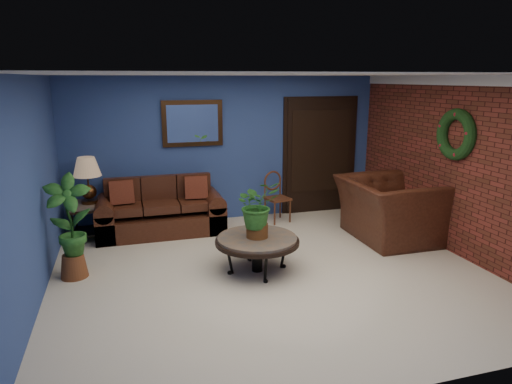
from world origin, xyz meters
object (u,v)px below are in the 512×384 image
object	(u,v)px
side_chair	(276,193)
sofa	(161,214)
table_lamp	(87,175)
armchair	(388,210)
coffee_table	(257,241)
end_table	(91,211)

from	to	relation	value
side_chair	sofa	bearing A→B (deg)	167.46
table_lamp	armchair	size ratio (longest dim) A/B	0.48
sofa	table_lamp	bearing A→B (deg)	-178.61
sofa	side_chair	bearing A→B (deg)	1.06
coffee_table	table_lamp	size ratio (longest dim) A/B	1.57
coffee_table	end_table	xyz separation A→B (m)	(-2.13, 1.94, 0.03)
coffee_table	side_chair	distance (m)	2.22
side_chair	armchair	size ratio (longest dim) A/B	0.60
sofa	end_table	size ratio (longest dim) A/B	3.20
end_table	armchair	size ratio (longest dim) A/B	0.43
coffee_table	side_chair	size ratio (longest dim) A/B	1.24
sofa	armchair	world-z (taller)	armchair
end_table	coffee_table	bearing A→B (deg)	-42.34
end_table	side_chair	distance (m)	3.07
sofa	end_table	distance (m)	1.08
side_chair	armchair	xyz separation A→B (m)	(1.38, -1.39, -0.02)
coffee_table	end_table	world-z (taller)	end_table
table_lamp	side_chair	xyz separation A→B (m)	(3.07, 0.06, -0.53)
table_lamp	side_chair	size ratio (longest dim) A/B	0.79
coffee_table	table_lamp	bearing A→B (deg)	137.66
table_lamp	side_chair	world-z (taller)	table_lamp
sofa	end_table	world-z (taller)	sofa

